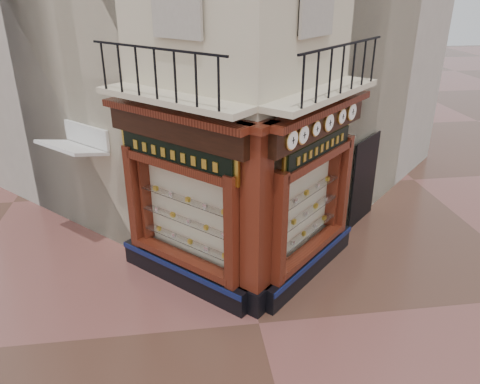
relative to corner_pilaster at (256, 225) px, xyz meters
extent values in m
plane|color=#4A2D22|center=(0.00, -0.50, -1.95)|extent=(80.00, 80.00, 0.00)
cube|color=#B0A799|center=(-2.47, 8.13, 3.55)|extent=(11.31, 11.31, 11.00)
cube|color=#B0A799|center=(2.47, 8.13, 3.55)|extent=(11.31, 11.31, 11.00)
cube|color=black|center=(-1.44, 1.04, -1.67)|extent=(2.72, 2.72, 0.55)
cube|color=#0C1540|center=(-1.57, 0.91, -1.46)|extent=(2.50, 2.50, 0.12)
cube|color=#38130A|center=(-0.45, 0.05, -0.17)|extent=(0.37, 0.37, 2.45)
cube|color=#38130A|center=(-2.43, 2.03, -0.17)|extent=(0.37, 0.37, 2.45)
cube|color=#FFE4C1|center=(-1.20, 1.27, -0.20)|extent=(1.80, 1.80, 2.10)
cube|color=black|center=(-1.42, 1.05, 1.65)|extent=(2.69, 2.69, 0.50)
cube|color=#38130A|center=(-1.47, 1.00, 1.96)|extent=(2.86, 2.86, 0.14)
cube|color=black|center=(1.44, 1.04, -1.67)|extent=(2.72, 2.72, 0.55)
cube|color=#0C1540|center=(1.57, 0.91, -1.46)|extent=(2.50, 2.50, 0.12)
cube|color=#38130A|center=(0.45, 0.05, -0.17)|extent=(0.37, 0.37, 2.45)
cube|color=#38130A|center=(2.43, 2.03, -0.17)|extent=(0.37, 0.37, 2.45)
cube|color=#FFE4C1|center=(1.20, 1.27, -0.20)|extent=(1.80, 1.80, 2.10)
cube|color=black|center=(1.42, 1.05, 1.65)|extent=(2.69, 2.69, 0.50)
cube|color=#38130A|center=(1.47, 1.00, 1.96)|extent=(2.86, 2.86, 0.14)
cube|color=black|center=(0.00, 0.00, -1.67)|extent=(0.78, 0.78, 0.55)
cube|color=#38130A|center=(0.00, 0.00, 0.25)|extent=(0.64, 0.64, 3.50)
cube|color=#38130A|center=(0.00, 0.00, 1.96)|extent=(0.85, 0.85, 0.14)
cube|color=beige|center=(-1.48, 0.99, 2.25)|extent=(2.97, 2.97, 0.12)
cube|color=black|center=(-1.72, 0.76, 3.20)|extent=(2.36, 2.36, 0.04)
cube|color=beige|center=(1.48, 0.99, 2.25)|extent=(2.97, 2.97, 0.12)
cube|color=black|center=(1.72, 0.76, 3.20)|extent=(2.36, 2.36, 0.04)
cylinder|color=gold|center=(0.62, 0.03, 1.67)|extent=(0.31, 0.31, 0.39)
cylinder|color=white|center=(0.64, 0.00, 1.67)|extent=(0.25, 0.25, 0.33)
cube|color=black|center=(0.65, -0.01, 1.67)|extent=(0.02, 0.02, 0.13)
cube|color=black|center=(0.65, -0.01, 1.67)|extent=(0.08, 0.08, 0.01)
cylinder|color=gold|center=(0.90, 0.31, 1.67)|extent=(0.30, 0.30, 0.38)
cylinder|color=white|center=(0.92, 0.29, 1.67)|extent=(0.25, 0.25, 0.33)
cube|color=black|center=(0.93, 0.28, 1.67)|extent=(0.02, 0.02, 0.13)
cube|color=black|center=(0.93, 0.28, 1.67)|extent=(0.08, 0.08, 0.01)
cylinder|color=gold|center=(1.25, 0.65, 1.67)|extent=(0.25, 0.25, 0.31)
cylinder|color=white|center=(1.27, 0.63, 1.67)|extent=(0.20, 0.20, 0.27)
cube|color=black|center=(1.28, 0.62, 1.67)|extent=(0.02, 0.02, 0.10)
cube|color=black|center=(1.28, 0.62, 1.67)|extent=(0.06, 0.06, 0.01)
cylinder|color=gold|center=(1.62, 1.03, 1.67)|extent=(0.31, 0.31, 0.39)
cylinder|color=white|center=(1.64, 1.01, 1.67)|extent=(0.25, 0.25, 0.33)
cube|color=black|center=(1.66, 1.00, 1.67)|extent=(0.02, 0.02, 0.13)
cube|color=black|center=(1.66, 1.00, 1.67)|extent=(0.08, 0.08, 0.01)
cylinder|color=gold|center=(2.03, 1.44, 1.67)|extent=(0.28, 0.28, 0.34)
cylinder|color=white|center=(2.05, 1.42, 1.67)|extent=(0.22, 0.22, 0.29)
cube|color=black|center=(2.07, 1.41, 1.67)|extent=(0.02, 0.02, 0.11)
cube|color=black|center=(2.07, 1.41, 1.67)|extent=(0.07, 0.07, 0.01)
cylinder|color=gold|center=(2.38, 1.78, 1.67)|extent=(0.32, 0.32, 0.40)
cylinder|color=white|center=(2.40, 1.76, 1.67)|extent=(0.26, 0.26, 0.35)
cube|color=black|center=(2.41, 1.75, 1.67)|extent=(0.02, 0.02, 0.13)
cube|color=black|center=(2.41, 1.75, 1.67)|extent=(0.08, 0.08, 0.01)
cube|color=gold|center=(-1.45, 1.03, 1.15)|extent=(2.27, 2.27, 0.61)
cube|color=black|center=(-1.48, 1.00, 1.15)|extent=(2.11, 2.11, 0.46)
cube|color=gold|center=(1.45, 1.03, 1.15)|extent=(1.95, 1.95, 0.52)
cube|color=black|center=(1.48, 1.00, 1.15)|extent=(1.82, 1.82, 0.39)
camera|label=1|loc=(-1.38, -7.76, 4.27)|focal=35.00mm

